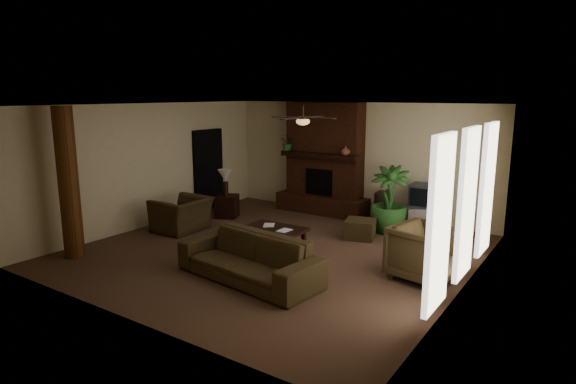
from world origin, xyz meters
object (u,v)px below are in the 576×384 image
Objects in this scene: floor_plant at (388,214)px; tv_stand at (427,218)px; side_table_left at (227,206)px; lamp_left at (225,178)px; log_column at (68,183)px; lamp_right at (438,216)px; floor_vase at (381,204)px; coffee_table at (275,230)px; armchair_left at (182,209)px; side_table_right at (433,257)px; armchair_right at (426,250)px; ottoman at (360,229)px; sofa at (249,251)px.

tv_stand is at bearing 50.62° from floor_plant.
lamp_left reaches higher than side_table_left.
lamp_right is at bearing 26.77° from log_column.
tv_stand is 1.11m from floor_vase.
log_column is 3.93m from coffee_table.
log_column is 2.47× the size of armchair_left.
side_table_right is (2.99, 0.45, -0.10)m from coffee_table.
lamp_left reaches higher than armchair_right.
ottoman is 0.92× the size of lamp_right.
armchair_right reaches higher than floor_plant.
floor_vase is at bearing 27.78° from lamp_left.
lamp_right is (5.44, -0.88, 0.73)m from side_table_left.
floor_vase is 3.38m from lamp_right.
side_table_right is at bearing 10.02° from armchair_right.
side_table_left is 5.48m from side_table_right.
tv_stand is 4.76m from side_table_left.
ottoman is 2.36m from lamp_right.
ottoman is (-1.89, 1.51, -0.30)m from armchair_right.
armchair_right reaches higher than side_table_left.
log_column reaches higher than floor_plant.
armchair_right is 1.18× the size of tv_stand.
log_column is 6.49m from floor_plant.
log_column is 6.78m from floor_vase.
log_column is 1.90× the size of floor_plant.
log_column is at bearing -12.00° from armchair_left.
tv_stand is 1.31× the size of lamp_right.
side_table_left is (-5.40, 1.30, -0.23)m from armchair_right.
lamp_left is (-5.39, 1.25, 0.50)m from armchair_right.
armchair_right is 5.55m from lamp_left.
floor_vase reaches higher than coffee_table.
armchair_left is 0.77× the size of floor_plant.
armchair_left is 4.57m from floor_plant.
log_column reaches higher than lamp_left.
side_table_right is (1.90, -1.10, 0.08)m from ottoman.
tv_stand is at bearing 29.07° from armchair_right.
tv_stand is at bearing 56.36° from coffee_table.
ottoman is 1.09× the size of side_table_left.
side_table_left is at bearing 177.16° from tv_stand.
tv_stand is 1.55× the size of side_table_right.
floor_plant is at bearing 119.77° from armchair_left.
armchair_left is at bearing 161.94° from sofa.
armchair_left reaches higher than tv_stand.
armchair_right is at bearing 0.78° from coffee_table.
sofa is (3.42, 0.94, -0.91)m from log_column.
sofa is at bearing -44.12° from side_table_left.
sofa is 3.34m from armchair_left.
side_table_left is (0.43, 3.84, -1.12)m from log_column.
armchair_right is 0.68× the size of floor_plant.
tv_stand is at bearing 21.62° from lamp_left.
armchair_right is at bearing 89.46° from armchair_left.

